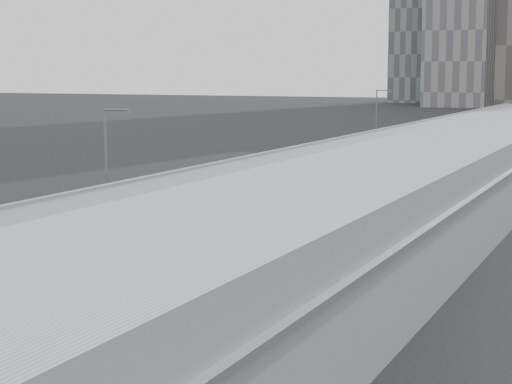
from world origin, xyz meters
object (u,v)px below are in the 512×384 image
Objects in this scene: street_lamp_near at (109,172)px; shipping_container at (394,147)px; bus_6 at (405,163)px; bus_5 at (374,173)px; bus_4 at (320,192)px; suv at (430,144)px; street_lamp_far at (378,122)px; bus_2 at (130,256)px; bus_7 at (436,151)px; bus_3 at (251,216)px.

street_lamp_near is 75.71m from shipping_container.
bus_5 is at bearing -85.13° from bus_6.
bus_4 is 1.36× the size of street_lamp_near.
suv is at bearing 103.36° from bus_6.
bus_5 is at bearing -73.86° from street_lamp_far.
bus_6 is (0.30, 57.38, -0.22)m from bus_2.
street_lamp_far is (-6.15, 67.42, 3.89)m from bus_2.
bus_4 is at bearing -71.81° from suv.
street_lamp_far reaches higher than street_lamp_near.
bus_2 reaches higher than bus_6.
bus_7 is at bearing 84.57° from street_lamp_near.
shipping_container is (-7.89, 81.80, -0.52)m from bus_2.
bus_6 is (0.37, 41.39, -0.06)m from bus_3.
bus_4 is 24.33m from street_lamp_near.
street_lamp_far is 15.14m from shipping_container.
bus_2 is at bearing -93.28° from bus_4.
bus_6 is 51.64m from street_lamp_near.
bus_7 reaches higher than suv.
street_lamp_near reaches higher than suv.
bus_6 is 0.89× the size of bus_7.
bus_2 is at bearing -61.60° from shipping_container.
bus_3 is 0.98× the size of bus_4.
shipping_container is 13.21m from suv.
bus_6 reaches higher than suv.
suv is at bearing 103.76° from shipping_container.
street_lamp_near is (-5.62, -9.74, 3.98)m from bus_3.
street_lamp_near reaches higher than bus_6.
bus_7 is (0.61, 55.87, 0.14)m from bus_3.
bus_5 is at bearing 86.20° from bus_4.
bus_2 is 95.02m from suv.
bus_3 is 1.04× the size of bus_6.
shipping_container is at bearing 132.96° from bus_7.
bus_4 is 1.06× the size of bus_6.
bus_6 is 1.26× the size of street_lamp_far.
bus_5 reaches higher than suv.
bus_7 is at bearing 33.52° from street_lamp_far.
bus_2 is 2.47× the size of suv.
bus_2 is 1.46× the size of street_lamp_near.
bus_4 is 27.86m from bus_6.
bus_6 is (-0.17, 12.82, -0.20)m from bus_5.
bus_3 is 0.92× the size of bus_7.
street_lamp_near is at bearing -92.57° from bus_6.
street_lamp_near is at bearing -77.00° from suv.
street_lamp_near is 1.84× the size of shipping_container.
bus_3 is 55.87m from bus_7.
street_lamp_near is at bearing -89.57° from street_lamp_far.
bus_3 reaches higher than bus_6.
bus_7 is at bearing 85.41° from bus_2.
street_lamp_far is (-6.45, 10.05, 4.11)m from bus_6.
bus_7 is at bearing 94.01° from bus_3.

